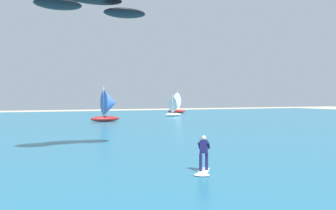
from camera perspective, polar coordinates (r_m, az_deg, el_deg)
ocean at (r=49.08m, az=-15.61°, el=-2.93°), size 160.00×90.00×0.10m
kitesurfer at (r=17.29m, az=5.42°, el=-8.24°), size 1.59×1.92×1.67m
kite at (r=23.96m, az=-11.40°, el=14.78°), size 7.28×3.26×1.07m
sailboat_anchored_offshore at (r=81.15m, az=0.94°, el=0.36°), size 4.20×4.46×4.96m
sailboat_far_left at (r=53.60m, az=-8.98°, el=-0.06°), size 4.24×3.59×4.98m
sailboat_far_right at (r=67.72m, az=1.15°, el=-0.20°), size 3.44×2.96×3.93m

